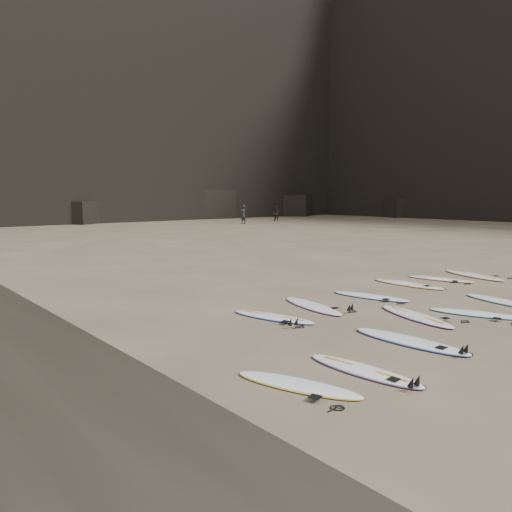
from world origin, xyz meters
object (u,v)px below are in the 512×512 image
at_px(surfboard_6, 312,306).
at_px(person_a, 243,214).
at_px(surfboard_9, 440,279).
at_px(surfboard_1, 409,341).
at_px(surfboard_10, 474,275).
at_px(surfboard_0, 364,370).
at_px(surfboard_7, 370,296).
at_px(surfboard_4, 503,301).
at_px(surfboard_8, 408,284).
at_px(person_b, 276,213).
at_px(surfboard_11, 298,384).
at_px(surfboard_3, 477,313).
at_px(surfboard_5, 273,317).
at_px(surfboard_2, 415,316).

height_order(surfboard_6, person_a, person_a).
bearing_deg(surfboard_9, person_a, 50.09).
distance_m(surfboard_1, surfboard_10, 9.76).
distance_m(surfboard_0, surfboard_7, 6.48).
relative_size(surfboard_4, surfboard_10, 0.89).
relative_size(surfboard_8, person_b, 1.50).
height_order(surfboard_9, surfboard_10, surfboard_10).
bearing_deg(surfboard_7, surfboard_11, -163.69).
bearing_deg(surfboard_4, surfboard_8, 96.19).
bearing_deg(person_b, surfboard_11, -56.24).
height_order(surfboard_6, surfboard_9, surfboard_6).
distance_m(surfboard_3, person_b, 44.06).
xyz_separation_m(surfboard_0, surfboard_5, (1.32, 3.84, 0.00)).
bearing_deg(surfboard_6, person_b, 60.76).
distance_m(surfboard_7, surfboard_11, 7.47).
relative_size(surfboard_0, surfboard_1, 0.87).
distance_m(surfboard_5, person_b, 44.30).
height_order(surfboard_6, person_b, person_b).
height_order(surfboard_2, surfboard_3, surfboard_2).
bearing_deg(surfboard_5, person_b, 32.17).
xyz_separation_m(surfboard_6, surfboard_8, (4.93, 0.23, 0.00)).
bearing_deg(person_a, surfboard_9, 57.08).
relative_size(surfboard_1, surfboard_2, 1.03).
bearing_deg(surfboard_10, surfboard_3, -136.09).
bearing_deg(surfboard_7, person_a, 45.28).
height_order(surfboard_1, person_a, person_a).
distance_m(surfboard_4, surfboard_10, 4.71).
distance_m(surfboard_1, surfboard_3, 3.43).
relative_size(surfboard_3, person_b, 1.33).
relative_size(surfboard_4, surfboard_11, 1.09).
bearing_deg(surfboard_8, surfboard_3, -124.94).
xyz_separation_m(surfboard_1, surfboard_11, (-3.47, -0.20, -0.01)).
xyz_separation_m(surfboard_8, surfboard_9, (1.77, -0.18, -0.01)).
bearing_deg(surfboard_5, surfboard_0, -124.50).
bearing_deg(surfboard_11, surfboard_2, -5.92).
height_order(surfboard_11, person_a, person_a).
xyz_separation_m(surfboard_4, surfboard_6, (-4.57, 3.11, 0.00)).
height_order(surfboard_2, person_b, person_b).
bearing_deg(surfboard_6, surfboard_3, -40.40).
bearing_deg(surfboard_6, surfboard_1, -91.43).
distance_m(surfboard_0, surfboard_10, 11.93).
bearing_deg(surfboard_3, surfboard_9, 18.66).
bearing_deg(surfboard_9, surfboard_10, -26.36).
bearing_deg(surfboard_1, surfboard_6, 74.35).
distance_m(surfboard_4, surfboard_7, 3.69).
distance_m(surfboard_2, surfboard_6, 2.71).
bearing_deg(surfboard_4, surfboard_10, 48.31).
bearing_deg(surfboard_11, surfboard_3, -15.76).
xyz_separation_m(surfboard_7, surfboard_11, (-6.57, -3.56, -0.00)).
bearing_deg(surfboard_7, surfboard_5, 167.84).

